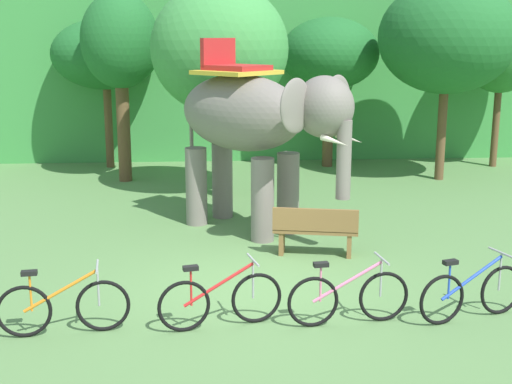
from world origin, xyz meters
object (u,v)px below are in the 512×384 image
at_px(tree_right, 220,50).
at_px(bike_pink, 348,297).
at_px(bike_red, 220,300).
at_px(tree_center, 105,55).
at_px(wooden_bench, 315,230).
at_px(bike_blue, 472,293).
at_px(tree_far_right, 447,37).
at_px(tree_center_left, 330,54).
at_px(tree_left, 501,52).
at_px(bike_orange, 63,306).
at_px(elephant, 254,122).
at_px(tree_center_right, 120,43).

bearing_deg(tree_right, bike_pink, -78.57).
bearing_deg(bike_red, tree_center, 104.65).
bearing_deg(wooden_bench, bike_blue, -59.42).
relative_size(tree_far_right, bike_blue, 3.19).
bearing_deg(tree_right, tree_center_left, 48.39).
xyz_separation_m(tree_center_left, wooden_bench, (-1.67, -8.44, -2.80)).
xyz_separation_m(bike_red, bike_pink, (1.73, -0.01, 0.00)).
bearing_deg(bike_red, wooden_bench, 59.50).
bearing_deg(bike_red, tree_right, 88.82).
distance_m(tree_center_left, bike_red, 12.23).
height_order(tree_right, tree_left, tree_right).
height_order(tree_center, bike_red, tree_center).
xyz_separation_m(tree_left, wooden_bench, (-6.60, -8.07, -2.87)).
distance_m(tree_left, bike_orange, 15.48).
bearing_deg(tree_far_right, bike_pink, -115.24).
height_order(tree_right, wooden_bench, tree_right).
xyz_separation_m(bike_red, wooden_bench, (1.73, 2.94, 0.09)).
height_order(bike_red, bike_blue, same).
bearing_deg(tree_far_right, tree_right, -165.50).
relative_size(tree_center, bike_pink, 2.53).
bearing_deg(elephant, tree_right, 100.61).
bearing_deg(tree_left, tree_center_left, 175.65).
height_order(tree_center, tree_right, tree_right).
bearing_deg(elephant, bike_orange, -120.88).
xyz_separation_m(tree_center, wooden_bench, (4.79, -8.74, -2.81)).
bearing_deg(tree_far_right, bike_blue, -106.00).
distance_m(tree_center_right, tree_far_right, 8.50).
distance_m(tree_right, tree_left, 8.81).
height_order(tree_right, elephant, tree_right).
bearing_deg(tree_right, tree_center_right, 142.65).
height_order(elephant, bike_orange, elephant).
relative_size(tree_left, elephant, 1.20).
bearing_deg(bike_orange, tree_far_right, 48.93).
bearing_deg(tree_far_right, tree_left, 37.89).
bearing_deg(tree_left, tree_far_right, -142.11).
bearing_deg(tree_right, tree_far_right, 14.50).
bearing_deg(bike_pink, wooden_bench, 89.90).
xyz_separation_m(tree_far_right, elephant, (-5.36, -4.68, -1.57)).
bearing_deg(tree_far_right, wooden_bench, -124.63).
height_order(tree_right, bike_red, tree_right).
bearing_deg(tree_center_left, tree_right, -131.61).
distance_m(tree_right, bike_orange, 8.71).
distance_m(tree_right, bike_red, 8.35).
height_order(tree_center, elephant, tree_center).
bearing_deg(bike_orange, tree_center_left, 64.59).
bearing_deg(tree_left, tree_center, 176.62).
relative_size(tree_center_left, wooden_bench, 2.80).
bearing_deg(wooden_bench, tree_center_right, 121.40).
height_order(elephant, wooden_bench, elephant).
bearing_deg(bike_pink, bike_blue, 1.33).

